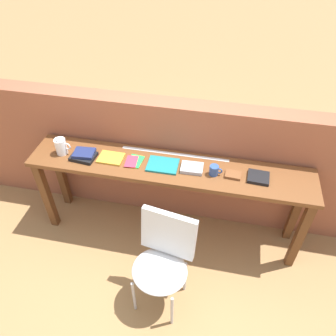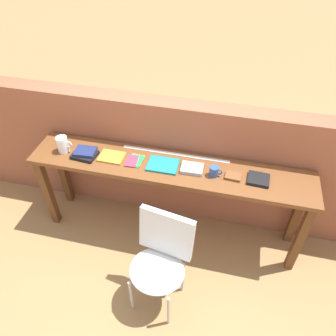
# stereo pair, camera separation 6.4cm
# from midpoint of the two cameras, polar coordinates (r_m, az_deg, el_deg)

# --- Properties ---
(ground_plane) EXTENTS (40.00, 40.00, 0.00)m
(ground_plane) POSITION_cam_midpoint_polar(r_m,az_deg,el_deg) (3.30, -1.48, -14.64)
(ground_plane) COLOR #9E7547
(brick_wall_back) EXTENTS (6.00, 0.20, 1.31)m
(brick_wall_back) POSITION_cam_midpoint_polar(r_m,az_deg,el_deg) (3.23, 0.83, 1.25)
(brick_wall_back) COLOR #935138
(brick_wall_back) RESTS_ON ground
(sideboard) EXTENTS (2.50, 0.44, 0.88)m
(sideboard) POSITION_cam_midpoint_polar(r_m,az_deg,el_deg) (2.92, -0.43, -1.70)
(sideboard) COLOR brown
(sideboard) RESTS_ON ground
(chair_white_moulded) EXTENTS (0.51, 0.52, 0.89)m
(chair_white_moulded) POSITION_cam_midpoint_polar(r_m,az_deg,el_deg) (2.65, -1.64, -15.42)
(chair_white_moulded) COLOR silver
(chair_white_moulded) RESTS_ON ground
(pitcher_white) EXTENTS (0.14, 0.10, 0.18)m
(pitcher_white) POSITION_cam_midpoint_polar(r_m,az_deg,el_deg) (3.08, -18.69, 3.60)
(pitcher_white) COLOR white
(pitcher_white) RESTS_ON sideboard
(book_stack_leftmost) EXTENTS (0.23, 0.18, 0.06)m
(book_stack_leftmost) POSITION_cam_midpoint_polar(r_m,az_deg,el_deg) (3.00, -15.05, 2.19)
(book_stack_leftmost) COLOR black
(book_stack_leftmost) RESTS_ON sideboard
(magazine_cycling) EXTENTS (0.22, 0.17, 0.02)m
(magazine_cycling) POSITION_cam_midpoint_polar(r_m,az_deg,el_deg) (2.95, -10.52, 1.73)
(magazine_cycling) COLOR gold
(magazine_cycling) RESTS_ON sideboard
(pamphlet_pile_colourful) EXTENTS (0.16, 0.18, 0.01)m
(pamphlet_pile_colourful) POSITION_cam_midpoint_polar(r_m,az_deg,el_deg) (2.89, -6.51, 1.21)
(pamphlet_pile_colourful) COLOR yellow
(pamphlet_pile_colourful) RESTS_ON sideboard
(book_open_centre) EXTENTS (0.27, 0.21, 0.02)m
(book_open_centre) POSITION_cam_midpoint_polar(r_m,az_deg,el_deg) (2.82, -1.57, 0.53)
(book_open_centre) COLOR #19757A
(book_open_centre) RESTS_ON sideboard
(book_grey_hardcover) EXTENTS (0.19, 0.15, 0.03)m
(book_grey_hardcover) POSITION_cam_midpoint_polar(r_m,az_deg,el_deg) (2.79, 3.53, 0.00)
(book_grey_hardcover) COLOR #9E9EA3
(book_grey_hardcover) RESTS_ON sideboard
(mug) EXTENTS (0.11, 0.08, 0.09)m
(mug) POSITION_cam_midpoint_polar(r_m,az_deg,el_deg) (2.74, 7.39, -0.41)
(mug) COLOR #2D4C8C
(mug) RESTS_ON sideboard
(leather_journal_brown) EXTENTS (0.14, 0.11, 0.02)m
(leather_journal_brown) POSITION_cam_midpoint_polar(r_m,az_deg,el_deg) (2.77, 10.61, -1.18)
(leather_journal_brown) COLOR brown
(leather_journal_brown) RESTS_ON sideboard
(book_repair_rightmost) EXTENTS (0.18, 0.17, 0.03)m
(book_repair_rightmost) POSITION_cam_midpoint_polar(r_m,az_deg,el_deg) (2.79, 14.83, -1.58)
(book_repair_rightmost) COLOR black
(book_repair_rightmost) RESTS_ON sideboard
(ruler_metal_back_edge) EXTENTS (0.98, 0.03, 0.00)m
(ruler_metal_back_edge) POSITION_cam_midpoint_polar(r_m,az_deg,el_deg) (2.95, 0.56, 2.47)
(ruler_metal_back_edge) COLOR silver
(ruler_metal_back_edge) RESTS_ON sideboard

